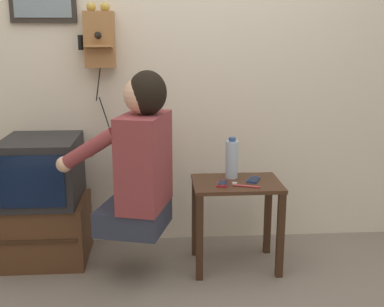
% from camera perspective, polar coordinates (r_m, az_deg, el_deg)
% --- Properties ---
extents(wall_back, '(6.80, 0.05, 2.55)m').
position_cam_1_polar(wall_back, '(3.15, -2.76, 11.99)').
color(wall_back, silver).
rests_on(wall_back, ground_plane).
extents(side_table, '(0.52, 0.38, 0.54)m').
position_cam_1_polar(side_table, '(2.89, 5.26, -5.76)').
color(side_table, '#422819').
rests_on(side_table, ground_plane).
extents(person, '(0.63, 0.53, 0.90)m').
position_cam_1_polar(person, '(2.68, -6.26, -0.53)').
color(person, '#2D3347').
rests_on(person, ground_plane).
extents(tv_stand, '(0.57, 0.45, 0.39)m').
position_cam_1_polar(tv_stand, '(3.18, -17.40, -8.64)').
color(tv_stand, '#51331E').
rests_on(tv_stand, ground_plane).
extents(television, '(0.44, 0.51, 0.39)m').
position_cam_1_polar(television, '(3.06, -17.35, -1.85)').
color(television, '#232326').
rests_on(television, tv_stand).
extents(wall_phone_antique, '(0.22, 0.19, 0.76)m').
position_cam_1_polar(wall_phone_antique, '(3.08, -10.93, 13.25)').
color(wall_phone_antique, '#9E6B3D').
extents(cell_phone_held, '(0.09, 0.13, 0.01)m').
position_cam_1_polar(cell_phone_held, '(2.79, 3.64, -3.56)').
color(cell_phone_held, maroon).
rests_on(cell_phone_held, side_table).
extents(cell_phone_spare, '(0.10, 0.14, 0.01)m').
position_cam_1_polar(cell_phone_spare, '(2.89, 7.29, -3.07)').
color(cell_phone_spare, navy).
rests_on(cell_phone_spare, side_table).
extents(water_bottle, '(0.08, 0.08, 0.25)m').
position_cam_1_polar(water_bottle, '(2.90, 4.74, -0.66)').
color(water_bottle, '#ADC6DB').
rests_on(water_bottle, side_table).
extents(toothbrush, '(0.15, 0.06, 0.02)m').
position_cam_1_polar(toothbrush, '(2.76, 6.20, -3.80)').
color(toothbrush, '#D83F4C').
rests_on(toothbrush, side_table).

